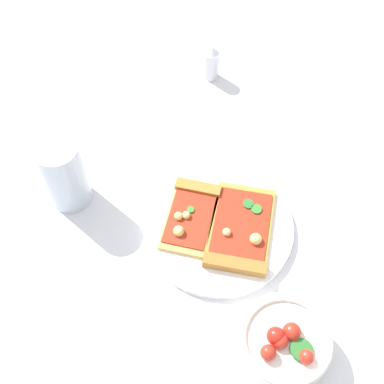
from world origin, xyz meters
name	(u,v)px	position (x,y,z in m)	size (l,w,h in m)	color
ground_plane	(203,218)	(0.00, 0.00, 0.00)	(2.40, 2.40, 0.00)	silver
plate	(218,227)	(0.03, -0.02, 0.01)	(0.25, 0.25, 0.01)	white
pizza_slice_near	(191,212)	(-0.02, 0.00, 0.02)	(0.10, 0.14, 0.02)	#E5B256
pizza_slice_far	(240,233)	(0.06, -0.04, 0.02)	(0.12, 0.17, 0.03)	gold
salad_bowl	(284,345)	(0.12, -0.21, 0.03)	(0.13, 0.13, 0.07)	white
soda_glass	(64,175)	(-0.23, 0.03, 0.07)	(0.07, 0.07, 0.14)	silver
pepper_shaker	(210,63)	(0.00, 0.33, 0.04)	(0.03, 0.03, 0.08)	silver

